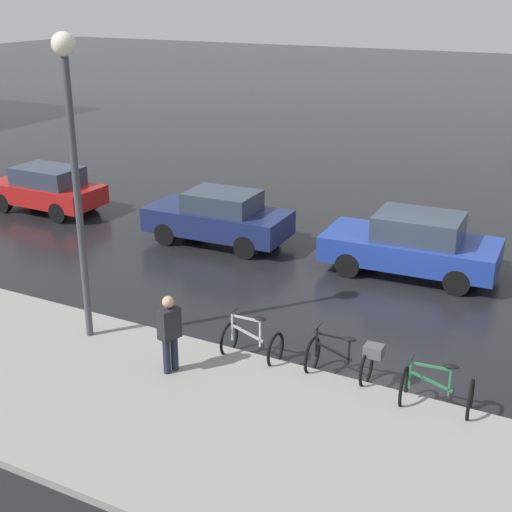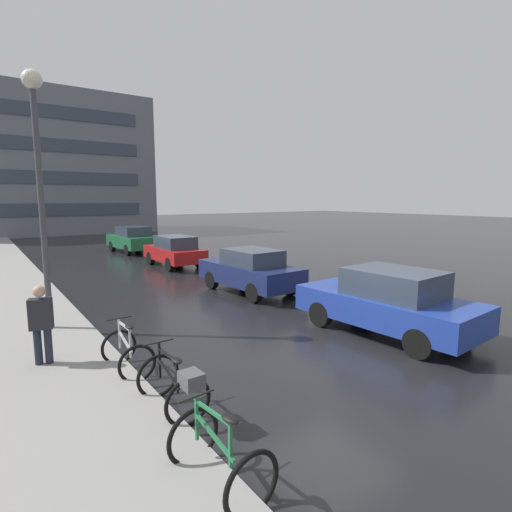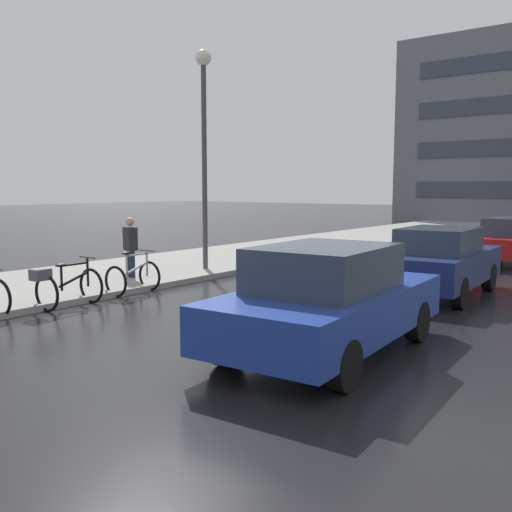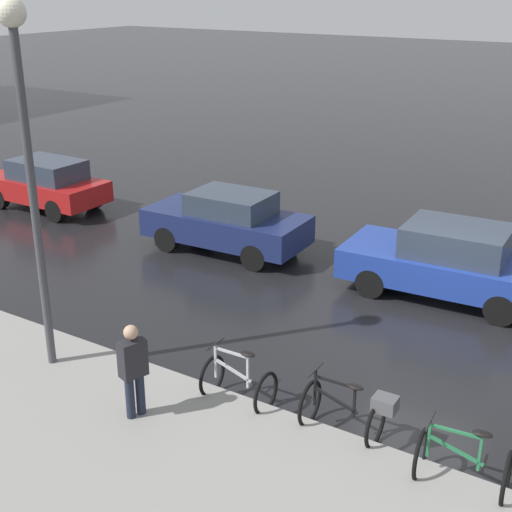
{
  "view_description": "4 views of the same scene",
  "coord_description": "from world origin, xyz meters",
  "px_view_note": "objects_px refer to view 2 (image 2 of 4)",
  "views": [
    {
      "loc": [
        -14.56,
        -4.19,
        6.89
      ],
      "look_at": [
        -0.59,
        3.2,
        0.9
      ],
      "focal_mm": 50.0,
      "sensor_mm": 36.0,
      "label": 1
    },
    {
      "loc": [
        -5.84,
        -5.59,
        3.29
      ],
      "look_at": [
        0.29,
        3.03,
        1.75
      ],
      "focal_mm": 28.0,
      "sensor_mm": 36.0,
      "label": 2
    },
    {
      "loc": [
        6.31,
        -6.89,
        2.41
      ],
      "look_at": [
        -0.45,
        2.08,
        1.07
      ],
      "focal_mm": 40.0,
      "sensor_mm": 36.0,
      "label": 3
    },
    {
      "loc": [
        -11.81,
        -3.84,
        6.39
      ],
      "look_at": [
        -0.82,
        3.14,
        1.32
      ],
      "focal_mm": 50.0,
      "sensor_mm": 36.0,
      "label": 4
    }
  ],
  "objects_px": {
    "pedestrian": "(41,323)",
    "car_red": "(175,251)",
    "bicycle_second": "(176,385)",
    "streetlamp": "(38,158)",
    "car_blue": "(388,301)",
    "bicycle_nearest": "(220,455)",
    "car_green": "(133,239)",
    "bicycle_third": "(128,353)",
    "car_navy": "(250,270)"
  },
  "relations": [
    {
      "from": "bicycle_second",
      "to": "streetlamp",
      "type": "distance_m",
      "value": 6.52
    },
    {
      "from": "car_blue",
      "to": "car_green",
      "type": "distance_m",
      "value": 18.27
    },
    {
      "from": "car_red",
      "to": "car_green",
      "type": "distance_m",
      "value": 6.23
    },
    {
      "from": "car_red",
      "to": "car_green",
      "type": "height_order",
      "value": "car_green"
    },
    {
      "from": "pedestrian",
      "to": "streetlamp",
      "type": "distance_m",
      "value": 4.03
    },
    {
      "from": "bicycle_second",
      "to": "car_red",
      "type": "bearing_deg",
      "value": 66.09
    },
    {
      "from": "car_navy",
      "to": "car_green",
      "type": "distance_m",
      "value": 12.75
    },
    {
      "from": "bicycle_third",
      "to": "pedestrian",
      "type": "height_order",
      "value": "pedestrian"
    },
    {
      "from": "bicycle_second",
      "to": "car_navy",
      "type": "xyz_separation_m",
      "value": [
        5.49,
        5.99,
        0.29
      ]
    },
    {
      "from": "car_red",
      "to": "streetlamp",
      "type": "height_order",
      "value": "streetlamp"
    },
    {
      "from": "car_blue",
      "to": "car_green",
      "type": "bearing_deg",
      "value": 90.58
    },
    {
      "from": "car_red",
      "to": "car_green",
      "type": "relative_size",
      "value": 0.93
    },
    {
      "from": "pedestrian",
      "to": "bicycle_third",
      "type": "bearing_deg",
      "value": -38.93
    },
    {
      "from": "bicycle_third",
      "to": "car_red",
      "type": "xyz_separation_m",
      "value": [
        5.67,
        10.59,
        0.37
      ]
    },
    {
      "from": "bicycle_second",
      "to": "bicycle_third",
      "type": "xyz_separation_m",
      "value": [
        -0.13,
        1.91,
        -0.09
      ]
    },
    {
      "from": "car_navy",
      "to": "car_green",
      "type": "height_order",
      "value": "car_green"
    },
    {
      "from": "car_blue",
      "to": "streetlamp",
      "type": "relative_size",
      "value": 0.72
    },
    {
      "from": "pedestrian",
      "to": "bicycle_nearest",
      "type": "bearing_deg",
      "value": -76.15
    },
    {
      "from": "car_green",
      "to": "streetlamp",
      "type": "relative_size",
      "value": 0.66
    },
    {
      "from": "streetlamp",
      "to": "bicycle_second",
      "type": "bearing_deg",
      "value": -79.75
    },
    {
      "from": "streetlamp",
      "to": "bicycle_third",
      "type": "bearing_deg",
      "value": -76.23
    },
    {
      "from": "car_navy",
      "to": "streetlamp",
      "type": "bearing_deg",
      "value": -173.67
    },
    {
      "from": "car_navy",
      "to": "car_red",
      "type": "bearing_deg",
      "value": 89.56
    },
    {
      "from": "bicycle_third",
      "to": "car_navy",
      "type": "xyz_separation_m",
      "value": [
        5.62,
        4.08,
        0.38
      ]
    },
    {
      "from": "pedestrian",
      "to": "car_blue",
      "type": "bearing_deg",
      "value": -18.97
    },
    {
      "from": "car_navy",
      "to": "streetlamp",
      "type": "relative_size",
      "value": 0.67
    },
    {
      "from": "car_red",
      "to": "pedestrian",
      "type": "distance_m",
      "value": 11.82
    },
    {
      "from": "bicycle_third",
      "to": "car_green",
      "type": "bearing_deg",
      "value": 71.22
    },
    {
      "from": "car_green",
      "to": "pedestrian",
      "type": "distance_m",
      "value": 17.28
    },
    {
      "from": "bicycle_nearest",
      "to": "bicycle_third",
      "type": "xyz_separation_m",
      "value": [
        0.12,
        3.65,
        -0.01
      ]
    },
    {
      "from": "car_red",
      "to": "bicycle_third",
      "type": "bearing_deg",
      "value": -118.17
    },
    {
      "from": "pedestrian",
      "to": "streetlamp",
      "type": "height_order",
      "value": "streetlamp"
    },
    {
      "from": "bicycle_second",
      "to": "pedestrian",
      "type": "xyz_separation_m",
      "value": [
        -1.41,
        2.94,
        0.46
      ]
    },
    {
      "from": "pedestrian",
      "to": "streetlamp",
      "type": "relative_size",
      "value": 0.27
    },
    {
      "from": "car_blue",
      "to": "streetlamp",
      "type": "xyz_separation_m",
      "value": [
        -6.73,
        4.8,
        3.4
      ]
    },
    {
      "from": "car_navy",
      "to": "bicycle_nearest",
      "type": "bearing_deg",
      "value": -126.61
    },
    {
      "from": "bicycle_nearest",
      "to": "car_red",
      "type": "bearing_deg",
      "value": 67.87
    },
    {
      "from": "bicycle_second",
      "to": "car_red",
      "type": "xyz_separation_m",
      "value": [
        5.54,
        12.51,
        0.28
      ]
    },
    {
      "from": "bicycle_second",
      "to": "car_blue",
      "type": "bearing_deg",
      "value": 4.67
    },
    {
      "from": "car_navy",
      "to": "bicycle_third",
      "type": "bearing_deg",
      "value": -144.04
    },
    {
      "from": "pedestrian",
      "to": "car_red",
      "type": "bearing_deg",
      "value": 54.0
    },
    {
      "from": "bicycle_third",
      "to": "pedestrian",
      "type": "relative_size",
      "value": 0.65
    },
    {
      "from": "car_navy",
      "to": "car_red",
      "type": "distance_m",
      "value": 6.52
    },
    {
      "from": "car_blue",
      "to": "bicycle_second",
      "type": "bearing_deg",
      "value": -175.33
    },
    {
      "from": "bicycle_second",
      "to": "car_blue",
      "type": "xyz_separation_m",
      "value": [
        5.78,
        0.47,
        0.31
      ]
    },
    {
      "from": "bicycle_nearest",
      "to": "streetlamp",
      "type": "distance_m",
      "value": 8.01
    },
    {
      "from": "car_blue",
      "to": "car_green",
      "type": "relative_size",
      "value": 1.09
    },
    {
      "from": "car_red",
      "to": "pedestrian",
      "type": "relative_size",
      "value": 2.28
    },
    {
      "from": "car_navy",
      "to": "bicycle_second",
      "type": "bearing_deg",
      "value": -132.52
    },
    {
      "from": "car_blue",
      "to": "streetlamp",
      "type": "height_order",
      "value": "streetlamp"
    }
  ]
}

